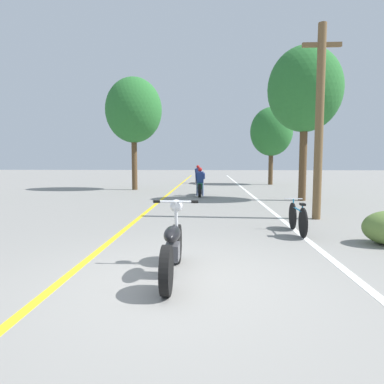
{
  "coord_description": "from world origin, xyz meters",
  "views": [
    {
      "loc": [
        0.4,
        -4.8,
        1.71
      ],
      "look_at": [
        -0.04,
        4.14,
        0.9
      ],
      "focal_mm": 32.0,
      "sensor_mm": 36.0,
      "label": 1
    }
  ],
  "objects_px": {
    "motorcycle_foreground": "(173,246)",
    "roadside_tree_right_far": "(271,132)",
    "motorcycle_rider_lead": "(200,185)",
    "bicycle_parked": "(298,218)",
    "roadside_tree_left": "(134,111)",
    "motorcycle_rider_far": "(198,176)",
    "utility_pole": "(319,120)",
    "roadside_tree_right_near": "(305,90)"
  },
  "relations": [
    {
      "from": "utility_pole",
      "to": "bicycle_parked",
      "type": "relative_size",
      "value": 3.42
    },
    {
      "from": "motorcycle_rider_lead",
      "to": "bicycle_parked",
      "type": "distance_m",
      "value": 9.05
    },
    {
      "from": "motorcycle_foreground",
      "to": "motorcycle_rider_far",
      "type": "relative_size",
      "value": 1.0
    },
    {
      "from": "roadside_tree_right_near",
      "to": "roadside_tree_left",
      "type": "height_order",
      "value": "roadside_tree_left"
    },
    {
      "from": "utility_pole",
      "to": "roadside_tree_left",
      "type": "height_order",
      "value": "roadside_tree_left"
    },
    {
      "from": "roadside_tree_right_near",
      "to": "motorcycle_foreground",
      "type": "bearing_deg",
      "value": -114.6
    },
    {
      "from": "utility_pole",
      "to": "motorcycle_rider_lead",
      "type": "bearing_deg",
      "value": 118.69
    },
    {
      "from": "roadside_tree_right_far",
      "to": "motorcycle_rider_lead",
      "type": "xyz_separation_m",
      "value": [
        -4.91,
        -8.3,
        -3.27
      ]
    },
    {
      "from": "motorcycle_rider_far",
      "to": "roadside_tree_left",
      "type": "bearing_deg",
      "value": -120.44
    },
    {
      "from": "motorcycle_rider_lead",
      "to": "bicycle_parked",
      "type": "xyz_separation_m",
      "value": [
        2.54,
        -8.68,
        -0.16
      ]
    },
    {
      "from": "roadside_tree_right_far",
      "to": "motorcycle_rider_far",
      "type": "xyz_separation_m",
      "value": [
        -5.32,
        1.19,
        -3.26
      ]
    },
    {
      "from": "utility_pole",
      "to": "motorcycle_rider_lead",
      "type": "height_order",
      "value": "utility_pole"
    },
    {
      "from": "roadside_tree_right_near",
      "to": "motorcycle_rider_lead",
      "type": "relative_size",
      "value": 3.09
    },
    {
      "from": "motorcycle_foreground",
      "to": "roadside_tree_right_far",
      "type": "bearing_deg",
      "value": 76.01
    },
    {
      "from": "roadside_tree_right_far",
      "to": "motorcycle_rider_far",
      "type": "height_order",
      "value": "roadside_tree_right_far"
    },
    {
      "from": "utility_pole",
      "to": "motorcycle_rider_far",
      "type": "xyz_separation_m",
      "value": [
        -4.03,
        16.1,
        -2.35
      ]
    },
    {
      "from": "bicycle_parked",
      "to": "roadside_tree_left",
      "type": "bearing_deg",
      "value": 118.41
    },
    {
      "from": "utility_pole",
      "to": "motorcycle_rider_lead",
      "type": "relative_size",
      "value": 2.64
    },
    {
      "from": "roadside_tree_right_far",
      "to": "roadside_tree_left",
      "type": "bearing_deg",
      "value": -151.11
    },
    {
      "from": "roadside_tree_right_far",
      "to": "motorcycle_foreground",
      "type": "height_order",
      "value": "roadside_tree_right_far"
    },
    {
      "from": "roadside_tree_right_near",
      "to": "roadside_tree_right_far",
      "type": "relative_size",
      "value": 1.17
    },
    {
      "from": "utility_pole",
      "to": "motorcycle_foreground",
      "type": "distance_m",
      "value": 6.85
    },
    {
      "from": "roadside_tree_left",
      "to": "motorcycle_foreground",
      "type": "bearing_deg",
      "value": -75.64
    },
    {
      "from": "motorcycle_rider_lead",
      "to": "motorcycle_rider_far",
      "type": "distance_m",
      "value": 9.5
    },
    {
      "from": "motorcycle_rider_far",
      "to": "bicycle_parked",
      "type": "xyz_separation_m",
      "value": [
        2.95,
        -18.17,
        -0.17
      ]
    },
    {
      "from": "roadside_tree_right_near",
      "to": "motorcycle_foreground",
      "type": "xyz_separation_m",
      "value": [
        -4.57,
        -9.99,
        -4.26
      ]
    },
    {
      "from": "motorcycle_rider_far",
      "to": "bicycle_parked",
      "type": "relative_size",
      "value": 1.27
    },
    {
      "from": "roadside_tree_left",
      "to": "motorcycle_rider_lead",
      "type": "distance_m",
      "value": 6.67
    },
    {
      "from": "roadside_tree_right_far",
      "to": "motorcycle_rider_lead",
      "type": "distance_m",
      "value": 10.19
    },
    {
      "from": "motorcycle_rider_far",
      "to": "roadside_tree_right_far",
      "type": "bearing_deg",
      "value": -12.56
    },
    {
      "from": "roadside_tree_left",
      "to": "motorcycle_foreground",
      "type": "distance_m",
      "value": 16.25
    },
    {
      "from": "utility_pole",
      "to": "bicycle_parked",
      "type": "bearing_deg",
      "value": -117.52
    },
    {
      "from": "utility_pole",
      "to": "bicycle_parked",
      "type": "xyz_separation_m",
      "value": [
        -1.08,
        -2.07,
        -2.52
      ]
    },
    {
      "from": "roadside_tree_left",
      "to": "motorcycle_rider_far",
      "type": "xyz_separation_m",
      "value": [
        3.58,
        6.1,
        -4.12
      ]
    },
    {
      "from": "roadside_tree_right_near",
      "to": "roadside_tree_right_far",
      "type": "bearing_deg",
      "value": 87.52
    },
    {
      "from": "utility_pole",
      "to": "roadside_tree_right_far",
      "type": "height_order",
      "value": "utility_pole"
    },
    {
      "from": "roadside_tree_right_near",
      "to": "roadside_tree_right_far",
      "type": "distance_m",
      "value": 10.18
    },
    {
      "from": "roadside_tree_right_far",
      "to": "bicycle_parked",
      "type": "distance_m",
      "value": 17.49
    },
    {
      "from": "motorcycle_rider_lead",
      "to": "motorcycle_rider_far",
      "type": "xyz_separation_m",
      "value": [
        -0.41,
        9.49,
        0.01
      ]
    },
    {
      "from": "utility_pole",
      "to": "motorcycle_foreground",
      "type": "xyz_separation_m",
      "value": [
        -3.72,
        -5.2,
        -2.44
      ]
    },
    {
      "from": "roadside_tree_right_near",
      "to": "bicycle_parked",
      "type": "relative_size",
      "value": 3.99
    },
    {
      "from": "roadside_tree_right_far",
      "to": "utility_pole",
      "type": "bearing_deg",
      "value": -94.95
    }
  ]
}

